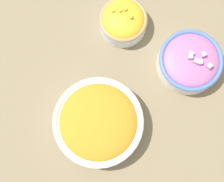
{
  "coord_description": "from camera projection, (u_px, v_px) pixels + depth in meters",
  "views": [
    {
      "loc": [
        0.11,
        0.11,
        0.83
      ],
      "look_at": [
        0.0,
        0.0,
        0.03
      ],
      "focal_mm": 50.0,
      "sensor_mm": 36.0,
      "label": 1
    }
  ],
  "objects": [
    {
      "name": "bowl_squash",
      "position": [
        123.0,
        21.0,
        0.85
      ],
      "size": [
        0.13,
        0.13,
        0.07
      ],
      "color": "silver",
      "rests_on": "ground_plane"
    },
    {
      "name": "bowl_red_onion",
      "position": [
        190.0,
        62.0,
        0.83
      ],
      "size": [
        0.17,
        0.17,
        0.08
      ],
      "color": "silver",
      "rests_on": "ground_plane"
    },
    {
      "name": "bowl_carrots",
      "position": [
        98.0,
        122.0,
        0.79
      ],
      "size": [
        0.23,
        0.23,
        0.08
      ],
      "color": "silver",
      "rests_on": "ground_plane"
    },
    {
      "name": "ground_plane",
      "position": [
        112.0,
        93.0,
        0.85
      ],
      "size": [
        3.0,
        3.0,
        0.0
      ],
      "primitive_type": "plane",
      "color": "#75664C"
    }
  ]
}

